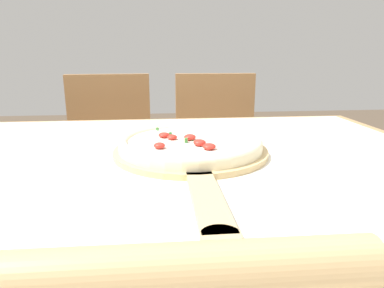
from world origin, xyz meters
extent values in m
cube|color=#A87F51|center=(0.00, 0.00, 0.75)|extent=(1.19, 1.03, 0.03)
cylinder|color=#A87F51|center=(-0.54, 0.46, 0.37)|extent=(0.06, 0.06, 0.73)
cylinder|color=#A87F51|center=(0.54, 0.46, 0.37)|extent=(0.06, 0.06, 0.73)
cube|color=white|center=(0.00, 0.00, 0.76)|extent=(1.11, 0.95, 0.00)
cylinder|color=tan|center=(0.01, 0.08, 0.77)|extent=(0.33, 0.33, 0.01)
cube|color=tan|center=(0.01, -0.18, 0.77)|extent=(0.04, 0.22, 0.01)
cylinder|color=tan|center=(0.01, -0.29, 0.77)|extent=(0.05, 0.05, 0.01)
cylinder|color=beige|center=(0.01, 0.08, 0.79)|extent=(0.31, 0.31, 0.02)
torus|color=beige|center=(0.01, 0.08, 0.80)|extent=(0.31, 0.31, 0.02)
cylinder|color=white|center=(0.01, 0.08, 0.80)|extent=(0.27, 0.27, 0.00)
ellipsoid|color=red|center=(-0.03, 0.09, 0.80)|extent=(0.02, 0.02, 0.01)
ellipsoid|color=red|center=(-0.05, 0.11, 0.80)|extent=(0.03, 0.03, 0.01)
ellipsoid|color=red|center=(-0.06, 0.02, 0.80)|extent=(0.02, 0.02, 0.01)
ellipsoid|color=red|center=(0.03, 0.03, 0.80)|extent=(0.03, 0.03, 0.01)
ellipsoid|color=red|center=(0.01, 0.08, 0.80)|extent=(0.03, 0.03, 0.01)
ellipsoid|color=red|center=(0.04, 0.00, 0.80)|extent=(0.03, 0.03, 0.01)
cube|color=#387533|center=(0.00, 0.06, 0.80)|extent=(0.01, 0.01, 0.01)
cube|color=#387533|center=(-0.03, 0.12, 0.80)|extent=(0.01, 0.01, 0.01)
cube|color=#387533|center=(-0.06, 0.18, 0.80)|extent=(0.01, 0.01, 0.01)
cube|color=#387533|center=(-0.04, 0.11, 0.80)|extent=(0.01, 0.01, 0.01)
cube|color=#387533|center=(0.01, 0.07, 0.80)|extent=(0.01, 0.01, 0.01)
cylinder|color=tan|center=(-0.03, -0.37, 0.79)|extent=(0.34, 0.05, 0.05)
cube|color=#A37547|center=(-0.27, 0.81, 0.43)|extent=(0.43, 0.43, 0.02)
cube|color=#A37547|center=(-0.29, 0.99, 0.67)|extent=(0.38, 0.07, 0.44)
cylinder|color=#A37547|center=(-0.42, 0.63, 0.21)|extent=(0.04, 0.04, 0.42)
cylinder|color=#A37547|center=(-0.10, 0.66, 0.21)|extent=(0.04, 0.04, 0.42)
cylinder|color=#A37547|center=(-0.44, 0.95, 0.21)|extent=(0.04, 0.04, 0.42)
cylinder|color=#A37547|center=(-0.12, 0.98, 0.21)|extent=(0.04, 0.04, 0.42)
cube|color=#A37547|center=(0.21, 0.81, 0.43)|extent=(0.41, 0.41, 0.02)
cube|color=#A37547|center=(0.22, 0.99, 0.67)|extent=(0.38, 0.04, 0.44)
cylinder|color=#A37547|center=(0.05, 0.65, 0.21)|extent=(0.04, 0.04, 0.42)
cylinder|color=#A37547|center=(0.37, 0.64, 0.21)|extent=(0.04, 0.04, 0.42)
cylinder|color=#A37547|center=(0.06, 0.97, 0.21)|extent=(0.04, 0.04, 0.42)
cylinder|color=#A37547|center=(0.38, 0.96, 0.21)|extent=(0.04, 0.04, 0.42)
camera|label=1|loc=(-0.06, -0.64, 0.98)|focal=32.00mm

